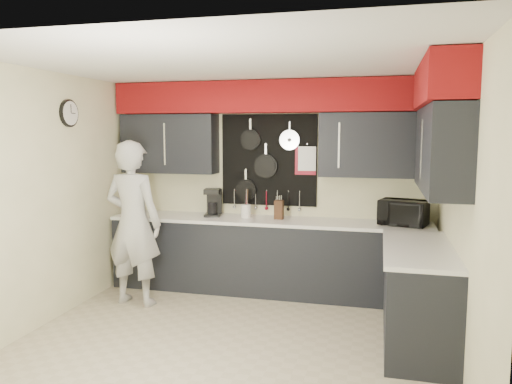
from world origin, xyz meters
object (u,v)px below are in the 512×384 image
(utensil_crock, at_px, (246,211))
(person, at_px, (133,223))
(coffee_maker, at_px, (213,202))
(knife_block, at_px, (279,210))
(microwave, at_px, (403,213))

(utensil_crock, distance_m, person, 1.38)
(coffee_maker, height_order, person, person)
(utensil_crock, relative_size, coffee_maker, 0.47)
(knife_block, bearing_deg, coffee_maker, 177.97)
(microwave, xyz_separation_m, utensil_crock, (-1.88, 0.06, -0.06))
(microwave, bearing_deg, coffee_maker, -166.09)
(microwave, relative_size, knife_block, 2.25)
(microwave, xyz_separation_m, coffee_maker, (-2.31, 0.08, 0.04))
(knife_block, relative_size, person, 0.12)
(person, bearing_deg, coffee_maker, -123.21)
(utensil_crock, bearing_deg, person, -143.56)
(utensil_crock, relative_size, person, 0.09)
(person, bearing_deg, knife_block, -146.63)
(microwave, height_order, utensil_crock, microwave)
(utensil_crock, xyz_separation_m, coffee_maker, (-0.44, 0.02, 0.10))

